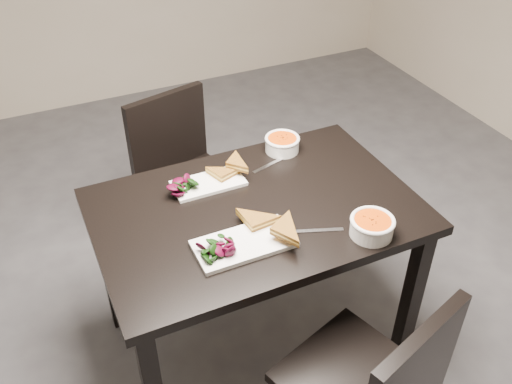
% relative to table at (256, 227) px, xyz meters
% --- Properties ---
extents(ground, '(5.00, 5.00, 0.00)m').
position_rel_table_xyz_m(ground, '(-0.17, 0.09, -0.65)').
color(ground, '#47474C').
rests_on(ground, ground).
extents(table, '(1.20, 0.80, 0.75)m').
position_rel_table_xyz_m(table, '(0.00, 0.00, 0.00)').
color(table, black).
rests_on(table, ground).
extents(chair_far, '(0.51, 0.51, 0.85)m').
position_rel_table_xyz_m(chair_far, '(-0.07, 0.72, -0.17)').
color(chair_far, black).
rests_on(chair_far, ground).
extents(plate_near, '(0.34, 0.17, 0.02)m').
position_rel_table_xyz_m(plate_near, '(-0.13, -0.18, 0.11)').
color(plate_near, white).
rests_on(plate_near, table).
extents(sandwich_near, '(0.18, 0.14, 0.06)m').
position_rel_table_xyz_m(sandwich_near, '(-0.06, -0.16, 0.14)').
color(sandwich_near, '#A37022').
rests_on(sandwich_near, plate_near).
extents(salad_near, '(0.11, 0.10, 0.05)m').
position_rel_table_xyz_m(salad_near, '(-0.23, -0.18, 0.14)').
color(salad_near, black).
rests_on(salad_near, plate_near).
extents(soup_bowl_near, '(0.16, 0.16, 0.07)m').
position_rel_table_xyz_m(soup_bowl_near, '(0.30, -0.31, 0.14)').
color(soup_bowl_near, white).
rests_on(soup_bowl_near, table).
extents(cutlery_near, '(0.17, 0.08, 0.00)m').
position_rel_table_xyz_m(cutlery_near, '(0.14, -0.22, 0.10)').
color(cutlery_near, silver).
rests_on(cutlery_near, table).
extents(plate_far, '(0.28, 0.14, 0.01)m').
position_rel_table_xyz_m(plate_far, '(-0.11, 0.21, 0.11)').
color(plate_far, white).
rests_on(plate_far, table).
extents(sandwich_far, '(0.17, 0.15, 0.05)m').
position_rel_table_xyz_m(sandwich_far, '(-0.05, 0.19, 0.14)').
color(sandwich_far, '#A37022').
rests_on(sandwich_far, plate_far).
extents(salad_far, '(0.09, 0.08, 0.04)m').
position_rel_table_xyz_m(salad_far, '(-0.21, 0.21, 0.13)').
color(salad_far, black).
rests_on(salad_far, plate_far).
extents(soup_bowl_far, '(0.15, 0.15, 0.07)m').
position_rel_table_xyz_m(soup_bowl_far, '(0.26, 0.31, 0.14)').
color(soup_bowl_far, white).
rests_on(soup_bowl_far, table).
extents(cutlery_far, '(0.18, 0.07, 0.00)m').
position_rel_table_xyz_m(cutlery_far, '(0.17, 0.23, 0.10)').
color(cutlery_far, silver).
rests_on(cutlery_far, table).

